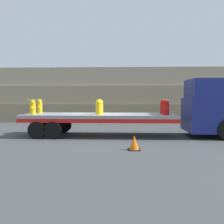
{
  "coord_description": "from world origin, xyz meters",
  "views": [
    {
      "loc": [
        1.29,
        -13.4,
        2.14
      ],
      "look_at": [
        0.67,
        0.0,
        1.29
      ],
      "focal_mm": 40.0,
      "sensor_mm": 36.0,
      "label": 1
    }
  ],
  "objects_px": {
    "truck_cab": "(211,109)",
    "flatbed_trailer": "(89,118)",
    "fire_hydrant_yellow_near_1": "(99,108)",
    "fire_hydrant_yellow_near_0": "(33,107)",
    "fire_hydrant_red_far_2": "(163,107)",
    "fire_hydrant_red_near_2": "(166,108)",
    "fire_hydrant_yellow_far_1": "(100,107)",
    "fire_hydrant_yellow_far_0": "(40,107)",
    "traffic_cone": "(134,143)"
  },
  "relations": [
    {
      "from": "flatbed_trailer",
      "to": "fire_hydrant_red_far_2",
      "type": "distance_m",
      "value": 4.11
    },
    {
      "from": "truck_cab",
      "to": "fire_hydrant_red_near_2",
      "type": "height_order",
      "value": "truck_cab"
    },
    {
      "from": "fire_hydrant_yellow_near_0",
      "to": "truck_cab",
      "type": "bearing_deg",
      "value": 3.25
    },
    {
      "from": "truck_cab",
      "to": "fire_hydrant_red_far_2",
      "type": "height_order",
      "value": "truck_cab"
    },
    {
      "from": "flatbed_trailer",
      "to": "fire_hydrant_yellow_far_1",
      "type": "height_order",
      "value": "fire_hydrant_yellow_far_1"
    },
    {
      "from": "truck_cab",
      "to": "fire_hydrant_yellow_far_1",
      "type": "distance_m",
      "value": 5.97
    },
    {
      "from": "fire_hydrant_yellow_far_0",
      "to": "fire_hydrant_red_near_2",
      "type": "bearing_deg",
      "value": -8.74
    },
    {
      "from": "fire_hydrant_yellow_near_1",
      "to": "fire_hydrant_yellow_near_0",
      "type": "bearing_deg",
      "value": 180.0
    },
    {
      "from": "fire_hydrant_yellow_near_0",
      "to": "fire_hydrant_yellow_far_0",
      "type": "relative_size",
      "value": 1.0
    },
    {
      "from": "fire_hydrant_red_far_2",
      "to": "traffic_cone",
      "type": "height_order",
      "value": "fire_hydrant_red_far_2"
    },
    {
      "from": "truck_cab",
      "to": "fire_hydrant_red_near_2",
      "type": "distance_m",
      "value": 2.53
    },
    {
      "from": "fire_hydrant_yellow_near_0",
      "to": "fire_hydrant_yellow_near_1",
      "type": "relative_size",
      "value": 1.0
    },
    {
      "from": "fire_hydrant_red_far_2",
      "to": "fire_hydrant_red_near_2",
      "type": "bearing_deg",
      "value": -90.0
    },
    {
      "from": "truck_cab",
      "to": "flatbed_trailer",
      "type": "height_order",
      "value": "truck_cab"
    },
    {
      "from": "fire_hydrant_yellow_far_0",
      "to": "fire_hydrant_red_far_2",
      "type": "bearing_deg",
      "value": 0.0
    },
    {
      "from": "flatbed_trailer",
      "to": "fire_hydrant_yellow_near_1",
      "type": "relative_size",
      "value": 10.62
    },
    {
      "from": "fire_hydrant_red_far_2",
      "to": "fire_hydrant_yellow_near_1",
      "type": "bearing_deg",
      "value": -162.9
    },
    {
      "from": "fire_hydrant_red_near_2",
      "to": "truck_cab",
      "type": "bearing_deg",
      "value": 12.21
    },
    {
      "from": "fire_hydrant_red_far_2",
      "to": "traffic_cone",
      "type": "relative_size",
      "value": 1.32
    },
    {
      "from": "truck_cab",
      "to": "fire_hydrant_red_near_2",
      "type": "relative_size",
      "value": 3.95
    },
    {
      "from": "fire_hydrant_yellow_near_0",
      "to": "fire_hydrant_yellow_near_1",
      "type": "xyz_separation_m",
      "value": [
        3.47,
        0.0,
        0.0
      ]
    },
    {
      "from": "truck_cab",
      "to": "fire_hydrant_red_far_2",
      "type": "xyz_separation_m",
      "value": [
        -2.47,
        0.53,
        0.06
      ]
    },
    {
      "from": "flatbed_trailer",
      "to": "truck_cab",
      "type": "bearing_deg",
      "value": 0.0
    },
    {
      "from": "flatbed_trailer",
      "to": "fire_hydrant_red_far_2",
      "type": "height_order",
      "value": "fire_hydrant_red_far_2"
    },
    {
      "from": "flatbed_trailer",
      "to": "fire_hydrant_yellow_far_0",
      "type": "xyz_separation_m",
      "value": [
        -2.92,
        0.53,
        0.6
      ]
    },
    {
      "from": "fire_hydrant_yellow_near_1",
      "to": "fire_hydrant_red_far_2",
      "type": "distance_m",
      "value": 3.63
    },
    {
      "from": "fire_hydrant_yellow_far_0",
      "to": "fire_hydrant_yellow_near_1",
      "type": "relative_size",
      "value": 1.0
    },
    {
      "from": "fire_hydrant_red_far_2",
      "to": "truck_cab",
      "type": "bearing_deg",
      "value": -12.21
    },
    {
      "from": "flatbed_trailer",
      "to": "fire_hydrant_yellow_near_1",
      "type": "distance_m",
      "value": 0.98
    },
    {
      "from": "truck_cab",
      "to": "flatbed_trailer",
      "type": "distance_m",
      "value": 6.52
    },
    {
      "from": "fire_hydrant_yellow_near_0",
      "to": "traffic_cone",
      "type": "relative_size",
      "value": 1.32
    },
    {
      "from": "fire_hydrant_yellow_near_1",
      "to": "traffic_cone",
      "type": "xyz_separation_m",
      "value": [
        1.72,
        -2.99,
        -1.27
      ]
    },
    {
      "from": "fire_hydrant_yellow_near_1",
      "to": "traffic_cone",
      "type": "distance_m",
      "value": 3.67
    },
    {
      "from": "fire_hydrant_yellow_near_1",
      "to": "fire_hydrant_red_near_2",
      "type": "distance_m",
      "value": 3.47
    },
    {
      "from": "fire_hydrant_yellow_far_1",
      "to": "fire_hydrant_red_far_2",
      "type": "bearing_deg",
      "value": 0.0
    },
    {
      "from": "fire_hydrant_yellow_near_0",
      "to": "fire_hydrant_red_near_2",
      "type": "distance_m",
      "value": 6.95
    },
    {
      "from": "fire_hydrant_yellow_far_1",
      "to": "fire_hydrant_yellow_near_1",
      "type": "bearing_deg",
      "value": -90.0
    },
    {
      "from": "fire_hydrant_yellow_far_1",
      "to": "fire_hydrant_red_far_2",
      "type": "xyz_separation_m",
      "value": [
        3.47,
        0.0,
        0.0
      ]
    },
    {
      "from": "fire_hydrant_yellow_near_0",
      "to": "fire_hydrant_yellow_far_0",
      "type": "xyz_separation_m",
      "value": [
        0.0,
        1.07,
        0.0
      ]
    },
    {
      "from": "fire_hydrant_yellow_far_1",
      "to": "fire_hydrant_red_near_2",
      "type": "distance_m",
      "value": 3.63
    },
    {
      "from": "truck_cab",
      "to": "fire_hydrant_red_near_2",
      "type": "xyz_separation_m",
      "value": [
        -2.47,
        -0.53,
        0.06
      ]
    },
    {
      "from": "fire_hydrant_yellow_near_0",
      "to": "fire_hydrant_red_far_2",
      "type": "distance_m",
      "value": 7.03
    },
    {
      "from": "fire_hydrant_yellow_near_1",
      "to": "fire_hydrant_yellow_far_1",
      "type": "bearing_deg",
      "value": 90.0
    },
    {
      "from": "fire_hydrant_yellow_far_1",
      "to": "fire_hydrant_red_near_2",
      "type": "xyz_separation_m",
      "value": [
        3.47,
        -1.07,
        0.0
      ]
    },
    {
      "from": "flatbed_trailer",
      "to": "fire_hydrant_yellow_near_0",
      "type": "relative_size",
      "value": 10.62
    },
    {
      "from": "fire_hydrant_yellow_near_1",
      "to": "fire_hydrant_red_far_2",
      "type": "relative_size",
      "value": 1.0
    },
    {
      "from": "fire_hydrant_yellow_far_1",
      "to": "fire_hydrant_red_near_2",
      "type": "height_order",
      "value": "same"
    },
    {
      "from": "traffic_cone",
      "to": "fire_hydrant_yellow_near_0",
      "type": "bearing_deg",
      "value": 150.11
    },
    {
      "from": "fire_hydrant_red_near_2",
      "to": "traffic_cone",
      "type": "distance_m",
      "value": 3.69
    },
    {
      "from": "fire_hydrant_yellow_far_1",
      "to": "fire_hydrant_red_near_2",
      "type": "relative_size",
      "value": 1.0
    }
  ]
}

